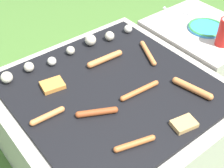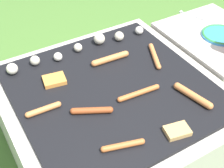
# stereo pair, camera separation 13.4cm
# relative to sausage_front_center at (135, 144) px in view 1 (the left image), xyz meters

# --- Properties ---
(ground_plane) EXTENTS (14.00, 14.00, 0.00)m
(ground_plane) POSITION_rel_sausage_front_center_xyz_m (0.13, 0.30, -0.44)
(ground_plane) COLOR #47702D
(grill) EXTENTS (0.93, 0.93, 0.43)m
(grill) POSITION_rel_sausage_front_center_xyz_m (0.13, 0.30, -0.23)
(grill) COLOR #B2AA9E
(grill) RESTS_ON ground_plane
(side_ledge) EXTENTS (0.48, 0.56, 0.43)m
(side_ledge) POSITION_rel_sausage_front_center_xyz_m (0.84, 0.38, -0.23)
(side_ledge) COLOR #B2AA9E
(side_ledge) RESTS_ON ground_plane
(sausage_mid_right) EXTENTS (0.15, 0.03, 0.02)m
(sausage_mid_right) POSITION_rel_sausage_front_center_xyz_m (-0.18, 0.31, 0.00)
(sausage_mid_right) COLOR #C6753D
(sausage_mid_right) RESTS_ON grill
(sausage_back_center) EXTENTS (0.20, 0.04, 0.02)m
(sausage_back_center) POSITION_rel_sausage_front_center_xyz_m (0.20, 0.20, 0.00)
(sausage_back_center) COLOR #B7602D
(sausage_back_center) RESTS_ON grill
(sausage_front_center) EXTENTS (0.16, 0.06, 0.02)m
(sausage_front_center) POSITION_rel_sausage_front_center_xyz_m (0.00, 0.00, 0.00)
(sausage_front_center) COLOR #B7602D
(sausage_front_center) RESTS_ON grill
(sausage_back_right) EXTENTS (0.15, 0.09, 0.03)m
(sausage_back_right) POSITION_rel_sausage_front_center_xyz_m (-0.02, 0.21, 0.00)
(sausage_back_right) COLOR #93421E
(sausage_back_right) RESTS_ON grill
(sausage_mid_left) EXTENTS (0.10, 0.18, 0.02)m
(sausage_mid_left) POSITION_rel_sausage_front_center_xyz_m (0.42, 0.38, 0.00)
(sausage_mid_left) COLOR #C6753D
(sausage_mid_left) RESTS_ON grill
(sausage_back_left) EXTENTS (0.20, 0.04, 0.03)m
(sausage_back_left) POSITION_rel_sausage_front_center_xyz_m (0.22, 0.47, 0.00)
(sausage_back_left) COLOR #C6753D
(sausage_back_left) RESTS_ON grill
(sausage_front_right) EXTENTS (0.06, 0.19, 0.03)m
(sausage_front_right) POSITION_rel_sausage_front_center_xyz_m (0.39, 0.07, 0.00)
(sausage_front_right) COLOR #C6753D
(sausage_front_right) RESTS_ON grill
(bread_slice_left) EXTENTS (0.11, 0.09, 0.02)m
(bread_slice_left) POSITION_rel_sausage_front_center_xyz_m (-0.07, 0.46, -0.00)
(bread_slice_left) COLOR #D18438
(bread_slice_left) RESTS_ON grill
(bread_slice_right) EXTENTS (0.10, 0.08, 0.02)m
(bread_slice_right) POSITION_rel_sausage_front_center_xyz_m (0.21, -0.05, -0.00)
(bread_slice_right) COLOR tan
(bread_slice_right) RESTS_ON grill
(mushroom_row) EXTENTS (0.74, 0.08, 0.06)m
(mushroom_row) POSITION_rel_sausage_front_center_xyz_m (0.13, 0.61, 0.01)
(mushroom_row) COLOR beige
(mushroom_row) RESTS_ON grill
(plate_colorful) EXTENTS (0.20, 0.20, 0.02)m
(plate_colorful) POSITION_rel_sausage_front_center_xyz_m (0.84, 0.36, -0.00)
(plate_colorful) COLOR #338CCC
(plate_colorful) RESTS_ON side_ledge
(fork_utensil) EXTENTS (0.09, 0.20, 0.01)m
(fork_utensil) POSITION_rel_sausage_front_center_xyz_m (0.86, 0.59, -0.01)
(fork_utensil) COLOR silver
(fork_utensil) RESTS_ON side_ledge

